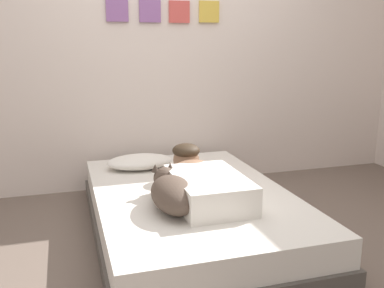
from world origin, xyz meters
The scene contains 8 objects.
ground_plane centered at (0.00, 0.00, 0.00)m, with size 13.34×13.34×0.00m, color #66564C.
back_wall centered at (0.00, 1.39, 1.25)m, with size 4.67×0.12×2.50m.
bed centered at (-0.09, 0.25, 0.15)m, with size 1.30×1.98×0.30m.
pillow centered at (-0.33, 0.88, 0.36)m, with size 0.52×0.32×0.11m, color white.
person_lying centered at (-0.06, 0.13, 0.41)m, with size 0.43×0.92×0.27m.
dog centered at (-0.29, -0.03, 0.40)m, with size 0.26×0.57×0.21m.
coffee_cup centered at (0.09, 0.60, 0.34)m, with size 0.12×0.09×0.07m.
cell_phone centered at (-0.27, 0.08, 0.30)m, with size 0.07×0.14×0.01m, color black.
Camera 1 is at (-0.88, -2.38, 1.27)m, focal length 39.99 mm.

